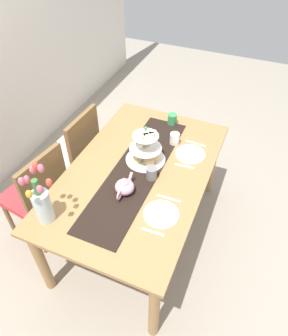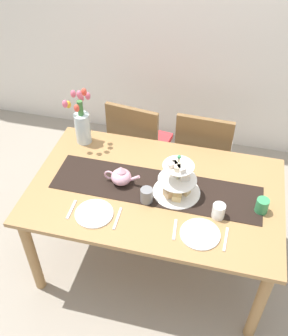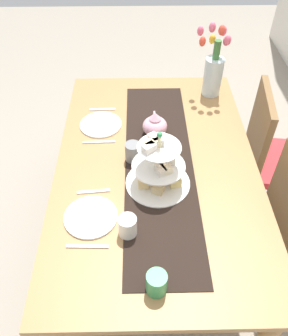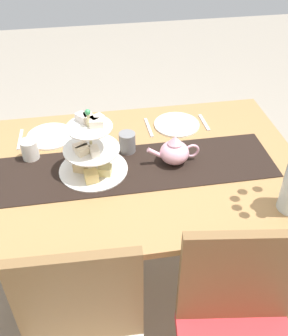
{
  "view_description": "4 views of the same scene",
  "coord_description": "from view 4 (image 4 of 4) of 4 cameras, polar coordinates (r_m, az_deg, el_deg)",
  "views": [
    {
      "loc": [
        -1.49,
        -0.68,
        2.32
      ],
      "look_at": [
        -0.01,
        -0.05,
        0.8
      ],
      "focal_mm": 33.39,
      "sensor_mm": 36.0,
      "label": 1
    },
    {
      "loc": [
        0.36,
        -1.74,
        2.51
      ],
      "look_at": [
        -0.09,
        0.06,
        0.85
      ],
      "focal_mm": 42.07,
      "sensor_mm": 36.0,
      "label": 2
    },
    {
      "loc": [
        1.25,
        -0.08,
        1.96
      ],
      "look_at": [
        0.09,
        -0.06,
        0.79
      ],
      "focal_mm": 37.84,
      "sensor_mm": 36.0,
      "label": 3
    },
    {
      "loc": [
        0.14,
        1.36,
        1.84
      ],
      "look_at": [
        -0.08,
        0.05,
        0.76
      ],
      "focal_mm": 42.29,
      "sensor_mm": 36.0,
      "label": 4
    }
  ],
  "objects": [
    {
      "name": "ground_plane",
      "position": [
        2.29,
        -2.27,
        -14.43
      ],
      "size": [
        8.0,
        8.0,
        0.0
      ],
      "primitive_type": "plane",
      "color": "gray"
    },
    {
      "name": "dining_table",
      "position": [
        1.82,
        -2.78,
        -2.32
      ],
      "size": [
        1.6,
        0.99,
        0.74
      ],
      "color": "#A37747",
      "rests_on": "ground_plane"
    },
    {
      "name": "table_runner",
      "position": [
        1.74,
        -2.83,
        -0.1
      ],
      "size": [
        1.34,
        0.33,
        0.0
      ],
      "primitive_type": "cube",
      "color": "black",
      "rests_on": "dining_table"
    },
    {
      "name": "tiered_cake_stand",
      "position": [
        1.69,
        -7.51,
        2.18
      ],
      "size": [
        0.3,
        0.3,
        0.3
      ],
      "color": "beige",
      "rests_on": "table_runner"
    },
    {
      "name": "teapot",
      "position": [
        1.75,
        4.44,
        2.38
      ],
      "size": [
        0.24,
        0.13,
        0.14
      ],
      "color": "#E5A8BC",
      "rests_on": "table_runner"
    },
    {
      "name": "dinner_plate_left",
      "position": [
        2.03,
        4.74,
        6.26
      ],
      "size": [
        0.23,
        0.23,
        0.01
      ],
      "primitive_type": "cylinder",
      "color": "white",
      "rests_on": "dining_table"
    },
    {
      "name": "fork_left",
      "position": [
        2.07,
        8.66,
        6.52
      ],
      "size": [
        0.02,
        0.15,
        0.01
      ],
      "primitive_type": "cube",
      "rotation": [
        0.0,
        0.0,
        0.03
      ],
      "color": "silver",
      "rests_on": "dining_table"
    },
    {
      "name": "knife_left",
      "position": [
        2.01,
        0.69,
        5.87
      ],
      "size": [
        0.02,
        0.17,
        0.01
      ],
      "primitive_type": "cube",
      "rotation": [
        0.0,
        0.0,
        0.03
      ],
      "color": "silver",
      "rests_on": "dining_table"
    },
    {
      "name": "dinner_plate_right",
      "position": [
        1.99,
        -13.32,
        4.49
      ],
      "size": [
        0.23,
        0.23,
        0.01
      ],
      "primitive_type": "cylinder",
      "color": "white",
      "rests_on": "dining_table"
    },
    {
      "name": "fork_right",
      "position": [
        1.99,
        -9.16,
        4.9
      ],
      "size": [
        0.03,
        0.15,
        0.01
      ],
      "primitive_type": "cube",
      "rotation": [
        0.0,
        0.0,
        0.09
      ],
      "color": "silver",
      "rests_on": "dining_table"
    },
    {
      "name": "knife_right",
      "position": [
        2.01,
        -17.41,
        3.97
      ],
      "size": [
        0.02,
        0.17,
        0.01
      ],
      "primitive_type": "cube",
      "rotation": [
        0.0,
        0.0,
        -0.03
      ],
      "color": "silver",
      "rests_on": "dining_table"
    },
    {
      "name": "mug_grey",
      "position": [
        1.82,
        -2.43,
        3.72
      ],
      "size": [
        0.08,
        0.08,
        0.09
      ],
      "primitive_type": "cylinder",
      "color": "slate",
      "rests_on": "table_runner"
    },
    {
      "name": "mug_white_text",
      "position": [
        1.85,
        -16.13,
        2.53
      ],
      "size": [
        0.08,
        0.08,
        0.09
      ],
      "primitive_type": "cylinder",
      "color": "white",
      "rests_on": "dining_table"
    }
  ]
}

